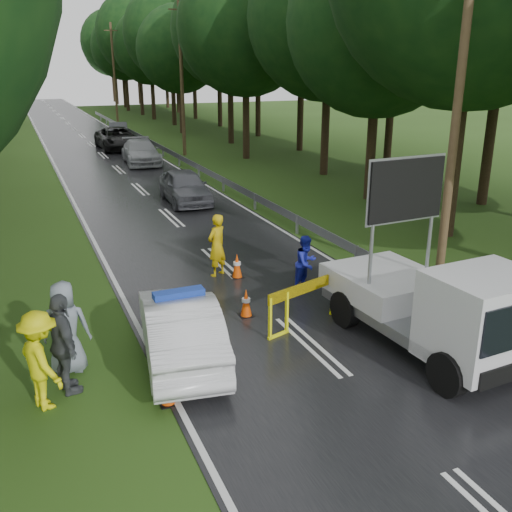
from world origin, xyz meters
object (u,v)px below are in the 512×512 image
queue_car_second (141,152)px  queue_car_fourth (119,131)px  work_truck (437,305)px  queue_car_third (118,139)px  queue_car_first (185,187)px  officer (217,245)px  civilian (306,263)px  barrier (311,291)px  police_sedan (180,328)px

queue_car_second → queue_car_fourth: queue_car_second is taller
work_truck → queue_car_third: work_truck is taller
queue_car_first → queue_car_second: (0.43, 11.29, -0.01)m
queue_car_first → queue_car_fourth: bearing=89.3°
officer → queue_car_fourth: (3.05, 33.51, -0.26)m
civilian → queue_car_second: civilian is taller
barrier → queue_car_fourth: size_ratio=0.63×
barrier → queue_car_second: queue_car_second is taller
officer → civilian: 2.75m
police_sedan → queue_car_fourth: 38.32m
barrier → queue_car_first: (0.78, 13.38, -0.11)m
police_sedan → queue_car_first: police_sedan is taller
work_truck → queue_car_third: size_ratio=0.91×
queue_car_second → queue_car_fourth: 12.87m
work_truck → queue_car_third: 33.79m
barrier → queue_car_third: (0.99, 31.51, -0.05)m
queue_car_first → queue_car_second: size_ratio=0.86×
work_truck → queue_car_second: bearing=87.8°
queue_car_second → barrier: bearing=-88.7°
police_sedan → queue_car_fourth: size_ratio=1.08×
work_truck → queue_car_fourth: size_ratio=1.26×
police_sedan → queue_car_first: size_ratio=1.02×
work_truck → queue_car_first: (-1.04, 15.64, -0.35)m
queue_car_third → queue_car_first: bearing=-91.8°
queue_car_first → police_sedan: bearing=-104.1°
queue_car_second → queue_car_third: bearing=96.0°
work_truck → queue_car_fourth: work_truck is taller
work_truck → queue_car_second: size_ratio=1.03×
work_truck → officer: bearing=110.5°
officer → queue_car_second: size_ratio=0.37×
work_truck → queue_car_second: (-0.61, 26.94, -0.36)m
work_truck → civilian: (-0.89, 4.26, -0.31)m
civilian → police_sedan: bearing=-174.4°
barrier → officer: (-0.96, 4.00, 0.09)m
work_truck → civilian: size_ratio=3.32×
civilian → queue_car_third: (0.07, 29.51, 0.01)m
queue_car_fourth → work_truck: bearing=-82.8°
officer → civilian: officer is taller
officer → queue_car_third: bearing=-124.5°
police_sedan → work_truck: size_ratio=0.86×
work_truck → civilian: work_truck is taller
barrier → officer: bearing=85.2°
officer → queue_car_second: (2.17, 20.67, -0.20)m
police_sedan → work_truck: (5.13, -1.84, 0.38)m
queue_car_first → queue_car_fourth: queue_car_first is taller
queue_car_first → queue_car_fourth: size_ratio=1.06×
barrier → queue_car_third: queue_car_third is taller
barrier → queue_car_second: bearing=68.9°
officer → queue_car_first: officer is taller
queue_car_second → queue_car_fourth: bearing=90.2°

